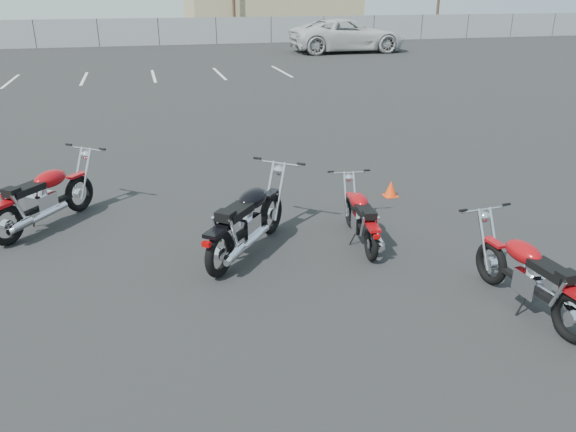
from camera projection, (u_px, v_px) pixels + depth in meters
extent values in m
plane|color=black|center=(285.00, 277.00, 7.77)|extent=(120.00, 120.00, 0.00)
torus|color=black|center=(79.00, 193.00, 9.96)|extent=(0.49, 0.58, 0.65)
cylinder|color=silver|center=(79.00, 193.00, 9.96)|extent=(0.19, 0.20, 0.17)
torus|color=black|center=(7.00, 225.00, 8.63)|extent=(0.49, 0.58, 0.65)
cylinder|color=silver|center=(7.00, 225.00, 8.63)|extent=(0.19, 0.20, 0.17)
cube|color=black|center=(45.00, 206.00, 9.28)|extent=(0.79, 0.96, 0.06)
cube|color=silver|center=(42.00, 203.00, 9.21)|extent=(0.49, 0.51, 0.32)
cylinder|color=silver|center=(40.00, 192.00, 9.13)|extent=(0.34, 0.35, 0.29)
ellipsoid|color=#A1090E|center=(50.00, 179.00, 9.29)|extent=(0.65, 0.70, 0.28)
cube|color=black|center=(25.00, 190.00, 8.85)|extent=(0.59, 0.64, 0.11)
cube|color=black|center=(11.00, 192.00, 8.61)|extent=(0.31, 0.30, 0.13)
cube|color=#A1090E|center=(1.00, 205.00, 8.48)|extent=(0.43, 0.48, 0.05)
cube|color=#A1090E|center=(77.00, 175.00, 9.83)|extent=(0.34, 0.38, 0.04)
cylinder|color=silver|center=(18.00, 207.00, 8.61)|extent=(0.17, 0.19, 0.42)
cylinder|color=silver|center=(6.00, 204.00, 8.71)|extent=(0.17, 0.19, 0.42)
cylinder|color=silver|center=(39.00, 218.00, 8.96)|extent=(0.81, 1.00, 0.14)
cylinder|color=silver|center=(21.00, 224.00, 8.66)|extent=(0.34, 0.38, 0.14)
cylinder|color=silver|center=(86.00, 174.00, 9.90)|extent=(0.30, 0.37, 0.85)
cylinder|color=silver|center=(77.00, 172.00, 9.97)|extent=(0.30, 0.37, 0.85)
sphere|color=silver|center=(86.00, 155.00, 9.98)|extent=(0.24, 0.24, 0.17)
cylinder|color=silver|center=(86.00, 149.00, 9.96)|extent=(0.62, 0.49, 0.03)
cylinder|color=black|center=(102.00, 149.00, 9.78)|extent=(0.13, 0.11, 0.04)
cylinder|color=black|center=(69.00, 145.00, 10.06)|extent=(0.13, 0.11, 0.04)
cylinder|color=black|center=(35.00, 218.00, 9.32)|extent=(0.15, 0.13, 0.32)
torus|color=black|center=(271.00, 214.00, 9.04)|extent=(0.51, 0.59, 0.67)
cylinder|color=silver|center=(271.00, 214.00, 9.04)|extent=(0.20, 0.21, 0.18)
torus|color=black|center=(220.00, 254.00, 7.68)|extent=(0.51, 0.59, 0.67)
cylinder|color=silver|center=(220.00, 254.00, 7.68)|extent=(0.20, 0.21, 0.18)
cube|color=black|center=(247.00, 229.00, 8.34)|extent=(0.82, 0.98, 0.07)
cube|color=silver|center=(245.00, 227.00, 8.27)|extent=(0.51, 0.52, 0.33)
cylinder|color=silver|center=(245.00, 214.00, 8.19)|extent=(0.35, 0.36, 0.29)
ellipsoid|color=black|center=(253.00, 199.00, 8.35)|extent=(0.67, 0.71, 0.28)
cube|color=black|center=(235.00, 212.00, 7.91)|extent=(0.61, 0.66, 0.11)
cube|color=black|center=(225.00, 216.00, 7.66)|extent=(0.32, 0.31, 0.13)
cube|color=black|center=(218.00, 231.00, 7.53)|extent=(0.45, 0.49, 0.06)
cube|color=black|center=(271.00, 193.00, 8.90)|extent=(0.35, 0.38, 0.04)
cylinder|color=silver|center=(233.00, 232.00, 7.66)|extent=(0.17, 0.19, 0.44)
cylinder|color=silver|center=(217.00, 229.00, 7.76)|extent=(0.17, 0.19, 0.44)
cylinder|color=silver|center=(247.00, 244.00, 8.02)|extent=(0.85, 1.01, 0.14)
cylinder|color=silver|center=(235.00, 253.00, 7.71)|extent=(0.35, 0.39, 0.15)
cylinder|color=silver|center=(280.00, 191.00, 8.98)|extent=(0.32, 0.38, 0.88)
cylinder|color=silver|center=(269.00, 190.00, 9.05)|extent=(0.32, 0.38, 0.88)
sphere|color=silver|center=(279.00, 170.00, 9.06)|extent=(0.25, 0.25, 0.18)
cylinder|color=silver|center=(279.00, 163.00, 9.03)|extent=(0.62, 0.52, 0.03)
cylinder|color=black|center=(301.00, 164.00, 8.85)|extent=(0.13, 0.12, 0.04)
cylinder|color=black|center=(257.00, 158.00, 9.15)|extent=(0.13, 0.12, 0.04)
cylinder|color=black|center=(235.00, 243.00, 8.38)|extent=(0.15, 0.13, 0.33)
cube|color=#990505|center=(206.00, 244.00, 7.31)|extent=(0.13, 0.12, 0.07)
torus|color=black|center=(351.00, 212.00, 9.31)|extent=(0.16, 0.53, 0.53)
cylinder|color=silver|center=(351.00, 212.00, 9.31)|extent=(0.10, 0.15, 0.14)
torus|color=black|center=(371.00, 244.00, 8.15)|extent=(0.16, 0.53, 0.53)
cylinder|color=silver|center=(371.00, 244.00, 8.15)|extent=(0.10, 0.15, 0.14)
cube|color=black|center=(360.00, 225.00, 8.72)|extent=(0.20, 0.92, 0.05)
cube|color=silver|center=(361.00, 223.00, 8.66)|extent=(0.29, 0.36, 0.26)
cylinder|color=silver|center=(362.00, 213.00, 8.60)|extent=(0.20, 0.24, 0.23)
ellipsoid|color=#A1090E|center=(359.00, 201.00, 8.74)|extent=(0.33, 0.54, 0.22)
cube|color=black|center=(366.00, 212.00, 8.36)|extent=(0.29, 0.51, 0.09)
cube|color=black|center=(370.00, 215.00, 8.14)|extent=(0.21, 0.18, 0.11)
cube|color=#A1090E|center=(373.00, 227.00, 8.03)|extent=(0.20, 0.38, 0.04)
cube|color=#A1090E|center=(351.00, 196.00, 9.21)|extent=(0.15, 0.31, 0.04)
cylinder|color=silver|center=(377.00, 226.00, 8.20)|extent=(0.06, 0.17, 0.34)
cylinder|color=silver|center=(363.00, 227.00, 8.17)|extent=(0.06, 0.17, 0.34)
cylinder|color=silver|center=(374.00, 234.00, 8.51)|extent=(0.20, 0.97, 0.11)
cylinder|color=silver|center=(379.00, 241.00, 8.25)|extent=(0.14, 0.32, 0.12)
cylinder|color=silver|center=(355.00, 193.00, 9.32)|extent=(0.08, 0.35, 0.69)
cylinder|color=silver|center=(345.00, 194.00, 9.30)|extent=(0.08, 0.35, 0.69)
sphere|color=silver|center=(349.00, 178.00, 9.35)|extent=(0.16, 0.16, 0.14)
cylinder|color=silver|center=(349.00, 173.00, 9.33)|extent=(0.61, 0.10, 0.03)
cylinder|color=black|center=(367.00, 170.00, 9.34)|extent=(0.11, 0.04, 0.03)
cylinder|color=black|center=(331.00, 172.00, 9.26)|extent=(0.11, 0.04, 0.03)
cylinder|color=black|center=(354.00, 237.00, 8.69)|extent=(0.14, 0.04, 0.26)
cube|color=#990505|center=(377.00, 237.00, 7.84)|extent=(0.09, 0.06, 0.05)
torus|color=black|center=(491.00, 263.00, 7.50)|extent=(0.15, 0.59, 0.59)
cylinder|color=silver|center=(491.00, 263.00, 7.50)|extent=(0.11, 0.16, 0.16)
torus|color=black|center=(572.00, 318.00, 6.26)|extent=(0.15, 0.59, 0.59)
cylinder|color=silver|center=(572.00, 318.00, 6.26)|extent=(0.11, 0.16, 0.16)
cube|color=black|center=(528.00, 285.00, 6.87)|extent=(0.17, 1.03, 0.06)
cube|color=silver|center=(532.00, 283.00, 6.80)|extent=(0.30, 0.39, 0.29)
cylinder|color=silver|center=(534.00, 270.00, 6.74)|extent=(0.21, 0.26, 0.26)
ellipsoid|color=#A1090E|center=(523.00, 252.00, 6.88)|extent=(0.34, 0.59, 0.25)
cube|color=black|center=(551.00, 270.00, 6.48)|extent=(0.29, 0.55, 0.10)
cube|color=black|center=(567.00, 277.00, 6.25)|extent=(0.23, 0.19, 0.12)
cube|color=#A1090E|center=(494.00, 242.00, 7.39)|extent=(0.15, 0.34, 0.04)
cylinder|color=silver|center=(574.00, 291.00, 6.33)|extent=(0.06, 0.18, 0.38)
cylinder|color=silver|center=(558.00, 294.00, 6.26)|extent=(0.06, 0.18, 0.38)
cylinder|color=silver|center=(555.00, 299.00, 6.68)|extent=(0.16, 1.08, 0.13)
cylinder|color=silver|center=(576.00, 311.00, 6.40)|extent=(0.14, 0.35, 0.13)
cylinder|color=silver|center=(494.00, 238.00, 7.52)|extent=(0.07, 0.39, 0.77)
cylinder|color=silver|center=(483.00, 239.00, 7.46)|extent=(0.07, 0.39, 0.77)
sphere|color=silver|center=(484.00, 217.00, 7.53)|extent=(0.17, 0.17, 0.16)
cylinder|color=silver|center=(484.00, 210.00, 7.51)|extent=(0.68, 0.08, 0.03)
cylinder|color=black|center=(506.00, 204.00, 7.58)|extent=(0.12, 0.04, 0.04)
cylinder|color=black|center=(463.00, 210.00, 7.38)|extent=(0.12, 0.04, 0.04)
cylinder|color=black|center=(522.00, 304.00, 6.81)|extent=(0.15, 0.03, 0.29)
cone|color=#FE3F0D|center=(391.00, 188.00, 10.72)|extent=(0.24, 0.24, 0.29)
cube|color=#FE3F0D|center=(390.00, 196.00, 10.78)|extent=(0.26, 0.26, 0.01)
cube|color=gray|center=(159.00, 32.00, 38.77)|extent=(80.00, 0.04, 1.80)
cylinder|color=black|center=(34.00, 34.00, 36.89)|extent=(0.06, 0.06, 1.80)
cylinder|color=black|center=(98.00, 33.00, 37.83)|extent=(0.06, 0.06, 1.80)
cylinder|color=black|center=(159.00, 32.00, 38.77)|extent=(0.06, 0.06, 1.80)
cylinder|color=black|center=(216.00, 31.00, 39.72)|extent=(0.06, 0.06, 1.80)
cylinder|color=black|center=(271.00, 30.00, 40.66)|extent=(0.06, 0.06, 1.80)
cylinder|color=black|center=(324.00, 29.00, 41.61)|extent=(0.06, 0.06, 1.80)
cylinder|color=black|center=(374.00, 28.00, 42.55)|extent=(0.06, 0.06, 1.80)
cylinder|color=black|center=(422.00, 27.00, 43.50)|extent=(0.06, 0.06, 1.80)
cylinder|color=black|center=(467.00, 26.00, 44.44)|extent=(0.06, 0.06, 1.80)
cylinder|color=black|center=(511.00, 25.00, 45.39)|extent=(0.06, 0.06, 1.80)
cylinder|color=black|center=(554.00, 25.00, 46.33)|extent=(0.06, 0.06, 1.80)
cube|color=tan|center=(270.00, 13.00, 48.89)|extent=(14.00, 9.00, 3.40)
cube|color=silver|center=(10.00, 81.00, 24.03)|extent=(0.12, 4.00, 0.01)
cube|color=silver|center=(84.00, 78.00, 24.74)|extent=(0.12, 4.00, 0.01)
cube|color=silver|center=(154.00, 76.00, 25.44)|extent=(0.12, 4.00, 0.01)
cube|color=silver|center=(219.00, 74.00, 26.15)|extent=(0.12, 4.00, 0.01)
cube|color=silver|center=(282.00, 71.00, 26.86)|extent=(0.12, 4.00, 0.01)
imported|color=silver|center=(348.00, 26.00, 34.40)|extent=(3.32, 8.21, 3.11)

